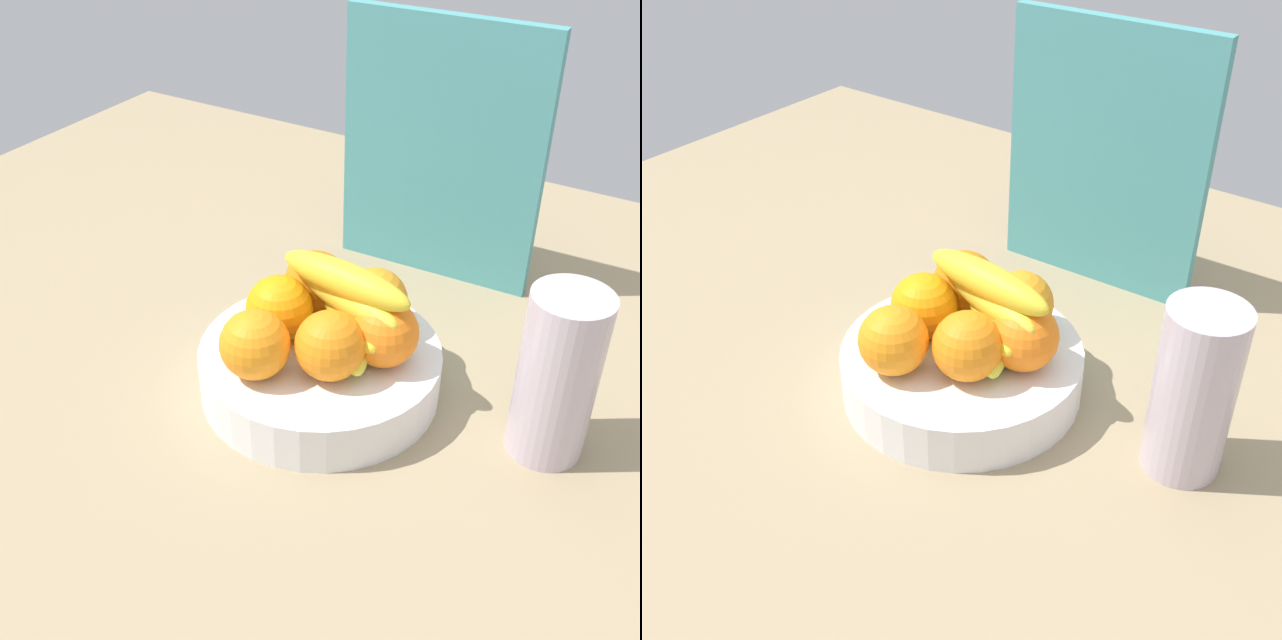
% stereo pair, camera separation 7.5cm
% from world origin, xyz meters
% --- Properties ---
extents(ground_plane, '(1.80, 1.40, 0.03)m').
position_xyz_m(ground_plane, '(0.00, 0.00, -0.01)').
color(ground_plane, '#9B8866').
extents(fruit_bowl, '(0.28, 0.28, 0.06)m').
position_xyz_m(fruit_bowl, '(-0.03, 0.01, 0.03)').
color(fruit_bowl, white).
rests_on(fruit_bowl, ground_plane).
extents(orange_front_left, '(0.08, 0.08, 0.08)m').
position_xyz_m(orange_front_left, '(-0.07, -0.06, 0.10)').
color(orange_front_left, orange).
rests_on(orange_front_left, fruit_bowl).
extents(orange_front_right, '(0.08, 0.08, 0.08)m').
position_xyz_m(orange_front_right, '(0.00, -0.02, 0.10)').
color(orange_front_right, orange).
rests_on(orange_front_right, fruit_bowl).
extents(orange_center, '(0.08, 0.08, 0.08)m').
position_xyz_m(orange_center, '(0.04, 0.03, 0.10)').
color(orange_center, orange).
rests_on(orange_center, fruit_bowl).
extents(orange_back_left, '(0.08, 0.08, 0.08)m').
position_xyz_m(orange_back_left, '(-0.00, 0.08, 0.10)').
color(orange_back_left, orange).
rests_on(orange_back_left, fruit_bowl).
extents(orange_back_right, '(0.08, 0.08, 0.08)m').
position_xyz_m(orange_back_right, '(-0.08, 0.08, 0.10)').
color(orange_back_right, orange).
rests_on(orange_back_right, fruit_bowl).
extents(orange_top_stack, '(0.08, 0.08, 0.08)m').
position_xyz_m(orange_top_stack, '(-0.09, 0.01, 0.10)').
color(orange_top_stack, orange).
rests_on(orange_top_stack, fruit_bowl).
extents(banana_bunch, '(0.18, 0.16, 0.11)m').
position_xyz_m(banana_bunch, '(-0.02, 0.04, 0.11)').
color(banana_bunch, yellow).
rests_on(banana_bunch, fruit_bowl).
extents(cutting_board, '(0.28, 0.03, 0.36)m').
position_xyz_m(cutting_board, '(-0.03, 0.32, 0.18)').
color(cutting_board, teal).
rests_on(cutting_board, ground_plane).
extents(thermos_tumbler, '(0.08, 0.08, 0.19)m').
position_xyz_m(thermos_tumbler, '(0.22, 0.05, 0.10)').
color(thermos_tumbler, '#C1B1C1').
rests_on(thermos_tumbler, ground_plane).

